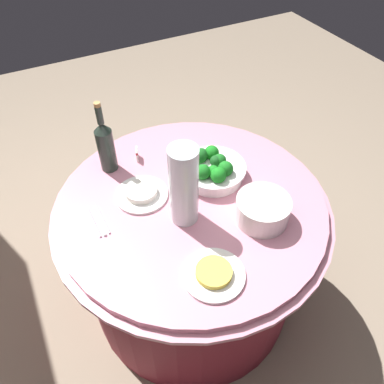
{
  "coord_description": "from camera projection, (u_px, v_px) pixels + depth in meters",
  "views": [
    {
      "loc": [
        -0.94,
        0.48,
        1.88
      ],
      "look_at": [
        0.0,
        0.0,
        0.79
      ],
      "focal_mm": 35.4,
      "sensor_mm": 36.0,
      "label": 1
    }
  ],
  "objects": [
    {
      "name": "buffet_table",
      "position": [
        192.0,
        252.0,
        1.82
      ],
      "size": [
        1.16,
        1.16,
        0.74
      ],
      "color": "maroon",
      "rests_on": "ground_plane"
    },
    {
      "name": "serving_tongs",
      "position": [
        99.0,
        222.0,
        1.47
      ],
      "size": [
        0.17,
        0.05,
        0.01
      ],
      "color": "silver",
      "rests_on": "buffet_table"
    },
    {
      "name": "label_placard_front",
      "position": [
        137.0,
        153.0,
        1.72
      ],
      "size": [
        0.05,
        0.03,
        0.05
      ],
      "color": "white",
      "rests_on": "buffet_table"
    },
    {
      "name": "food_plate_fried_egg",
      "position": [
        214.0,
        274.0,
        1.3
      ],
      "size": [
        0.22,
        0.22,
        0.03
      ],
      "color": "white",
      "rests_on": "buffet_table"
    },
    {
      "name": "plate_stack",
      "position": [
        262.0,
        210.0,
        1.45
      ],
      "size": [
        0.21,
        0.21,
        0.1
      ],
      "color": "white",
      "rests_on": "buffet_table"
    },
    {
      "name": "food_plate_rice",
      "position": [
        141.0,
        193.0,
        1.56
      ],
      "size": [
        0.22,
        0.22,
        0.04
      ],
      "color": "white",
      "rests_on": "buffet_table"
    },
    {
      "name": "broccoli_bowl",
      "position": [
        212.0,
        169.0,
        1.62
      ],
      "size": [
        0.28,
        0.28,
        0.12
      ],
      "color": "white",
      "rests_on": "buffet_table"
    },
    {
      "name": "wine_bottle",
      "position": [
        105.0,
        145.0,
        1.6
      ],
      "size": [
        0.07,
        0.07,
        0.34
      ],
      "color": "#233027",
      "rests_on": "buffet_table"
    },
    {
      "name": "decorative_fruit_vase",
      "position": [
        184.0,
        190.0,
        1.39
      ],
      "size": [
        0.11,
        0.11,
        0.34
      ],
      "color": "silver",
      "rests_on": "buffet_table"
    },
    {
      "name": "ground_plane",
      "position": [
        192.0,
        292.0,
        2.08
      ],
      "size": [
        6.0,
        6.0,
        0.0
      ],
      "primitive_type": "plane",
      "color": "gray"
    }
  ]
}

